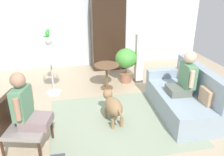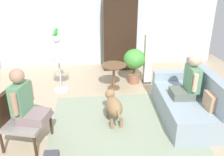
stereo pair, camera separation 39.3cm
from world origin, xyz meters
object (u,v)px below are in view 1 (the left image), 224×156
at_px(potted_plant, 126,60).
at_px(parrot, 47,33).
at_px(person_on_armchair, 26,106).
at_px(armoire_cabinet, 108,33).
at_px(armchair, 18,120).
at_px(round_end_table, 107,72).
at_px(bird_cage_stand, 51,65).
at_px(person_on_couch, 185,77).
at_px(couch, 184,98).
at_px(dog, 113,105).
at_px(column_lamp, 139,59).

bearing_deg(potted_plant, parrot, -171.10).
xyz_separation_m(person_on_armchair, armoire_cabinet, (1.86, 3.40, 0.27)).
bearing_deg(armoire_cabinet, armchair, -121.02).
bearing_deg(round_end_table, bird_cage_stand, 179.89).
height_order(person_on_armchair, round_end_table, person_on_armchair).
bearing_deg(round_end_table, person_on_couch, -48.87).
bearing_deg(potted_plant, couch, -66.42).
xyz_separation_m(round_end_table, bird_cage_stand, (-1.26, 0.00, 0.25)).
relative_size(round_end_table, bird_cage_stand, 0.47).
bearing_deg(person_on_armchair, armoire_cabinet, 61.37).
bearing_deg(armoire_cabinet, dog, -99.15).
bearing_deg(parrot, person_on_armchair, -98.30).
height_order(parrot, potted_plant, parrot).
bearing_deg(column_lamp, bird_cage_stand, -173.40).
bearing_deg(dog, potted_plant, 67.60).
bearing_deg(dog, parrot, 127.83).
relative_size(couch, person_on_armchair, 2.20).
xyz_separation_m(person_on_couch, parrot, (-2.49, 1.41, 0.64)).
relative_size(person_on_armchair, dog, 0.98).
xyz_separation_m(round_end_table, potted_plant, (0.55, 0.29, 0.15)).
distance_m(person_on_armchair, round_end_table, 2.50).
xyz_separation_m(potted_plant, armoire_cabinet, (-0.24, 1.19, 0.45)).
height_order(bird_cage_stand, potted_plant, bird_cage_stand).
xyz_separation_m(armchair, person_on_couch, (2.94, 0.48, 0.26)).
relative_size(person_on_couch, parrot, 4.71).
distance_m(armchair, dog, 1.63).
relative_size(couch, column_lamp, 1.48).
bearing_deg(parrot, potted_plant, 8.90).
bearing_deg(person_on_couch, dog, -179.25).
bearing_deg(dog, armoire_cabinet, 80.85).
bearing_deg(couch, round_end_table, 132.69).
bearing_deg(potted_plant, person_on_armchair, -133.40).
height_order(bird_cage_stand, parrot, parrot).
xyz_separation_m(person_on_couch, dog, (-1.39, -0.02, -0.43)).
bearing_deg(potted_plant, dog, -112.40).
distance_m(person_on_armchair, column_lamp, 3.26).
height_order(person_on_couch, dog, person_on_couch).
distance_m(couch, armoire_cabinet, 3.11).
xyz_separation_m(dog, column_lamp, (1.03, 1.67, 0.28)).
height_order(dog, parrot, parrot).
xyz_separation_m(bird_cage_stand, potted_plant, (1.81, 0.28, -0.10)).
bearing_deg(person_on_armchair, column_lamp, 41.95).
height_order(couch, round_end_table, couch).
distance_m(dog, bird_cage_stand, 1.84).
bearing_deg(couch, armoire_cabinet, 108.71).
xyz_separation_m(column_lamp, armoire_cabinet, (-0.57, 1.22, 0.42)).
xyz_separation_m(dog, bird_cage_stand, (-1.10, 1.43, 0.35)).
bearing_deg(person_on_couch, parrot, 150.53).
height_order(armchair, armoire_cabinet, armoire_cabinet).
relative_size(parrot, column_lamp, 0.14).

